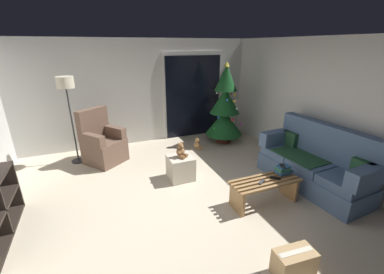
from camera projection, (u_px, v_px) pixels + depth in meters
ground_plane at (185, 206)px, 3.85m from camera, size 7.00×7.00×0.00m
wall_back at (140, 93)px, 6.06m from camera, size 5.72×0.12×2.50m
wall_right at (334, 110)px, 4.43m from camera, size 0.12×6.00×2.50m
patio_door_frame at (193, 95)px, 6.54m from camera, size 1.60×0.02×2.20m
patio_door_glass at (193, 97)px, 6.54m from camera, size 1.50×0.02×2.10m
couch at (315, 164)px, 4.31m from camera, size 0.89×1.98×1.08m
coffee_table at (265, 188)px, 3.84m from camera, size 1.10×0.40×0.41m
remote_black at (275, 178)px, 3.83m from camera, size 0.15×0.14×0.02m
remote_graphite at (262, 182)px, 3.72m from camera, size 0.16×0.12×0.02m
book_stack at (283, 170)px, 3.95m from camera, size 0.27×0.19×0.14m
cell_phone at (283, 166)px, 3.93m from camera, size 0.12×0.16×0.01m
christmas_tree at (225, 108)px, 6.09m from camera, size 0.91×0.91×1.99m
armchair at (102, 144)px, 5.20m from camera, size 0.96×0.96×1.13m
floor_lamp at (67, 91)px, 4.81m from camera, size 0.32×0.32×1.78m
ottoman at (181, 168)px, 4.58m from camera, size 0.44×0.44×0.44m
teddy_bear_chestnut at (181, 151)px, 4.46m from camera, size 0.21×0.22×0.29m
teddy_bear_honey_by_tree at (197, 144)px, 5.94m from camera, size 0.20×0.20×0.29m
cardboard_box_taped_mid_floor at (294, 263)px, 2.67m from camera, size 0.46×0.28×0.30m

